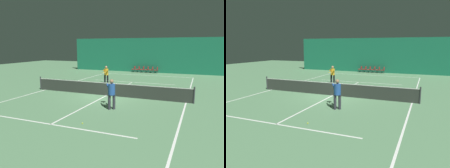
# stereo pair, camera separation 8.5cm
# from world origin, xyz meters

# --- Properties ---
(ground_plane) EXTENTS (60.00, 60.00, 0.00)m
(ground_plane) POSITION_xyz_m (0.00, 0.00, 0.00)
(ground_plane) COLOR #56845B
(backdrop_curtain) EXTENTS (23.00, 0.12, 4.61)m
(backdrop_curtain) POSITION_xyz_m (0.00, 15.03, 2.30)
(backdrop_curtain) COLOR #196B4C
(backdrop_curtain) RESTS_ON ground
(court_line_baseline_far) EXTENTS (11.00, 0.10, 0.00)m
(court_line_baseline_far) POSITION_xyz_m (0.00, 11.90, 0.00)
(court_line_baseline_far) COLOR white
(court_line_baseline_far) RESTS_ON ground
(court_line_service_far) EXTENTS (8.25, 0.10, 0.00)m
(court_line_service_far) POSITION_xyz_m (0.00, 6.40, 0.00)
(court_line_service_far) COLOR white
(court_line_service_far) RESTS_ON ground
(court_line_service_near) EXTENTS (8.25, 0.10, 0.00)m
(court_line_service_near) POSITION_xyz_m (0.00, -6.40, 0.00)
(court_line_service_near) COLOR white
(court_line_service_near) RESTS_ON ground
(court_line_sideline_left) EXTENTS (0.10, 23.80, 0.00)m
(court_line_sideline_left) POSITION_xyz_m (-5.50, 0.00, 0.00)
(court_line_sideline_left) COLOR white
(court_line_sideline_left) RESTS_ON ground
(court_line_sideline_right) EXTENTS (0.10, 23.80, 0.00)m
(court_line_sideline_right) POSITION_xyz_m (5.50, 0.00, 0.00)
(court_line_sideline_right) COLOR white
(court_line_sideline_right) RESTS_ON ground
(court_line_centre) EXTENTS (0.10, 12.80, 0.00)m
(court_line_centre) POSITION_xyz_m (0.00, 0.00, 0.00)
(court_line_centre) COLOR white
(court_line_centre) RESTS_ON ground
(tennis_net) EXTENTS (12.00, 0.10, 1.07)m
(tennis_net) POSITION_xyz_m (0.00, 0.00, 0.51)
(tennis_net) COLOR #2D332D
(tennis_net) RESTS_ON ground
(player_near) EXTENTS (1.06, 1.35, 1.73)m
(player_near) POSITION_xyz_m (1.64, -3.06, 1.01)
(player_near) COLOR #2D2D38
(player_near) RESTS_ON ground
(player_far) EXTENTS (0.62, 1.41, 1.70)m
(player_far) POSITION_xyz_m (-2.05, 4.57, 0.99)
(player_far) COLOR black
(player_far) RESTS_ON ground
(courtside_chair_0) EXTENTS (0.44, 0.44, 0.84)m
(courtside_chair_0) POSITION_xyz_m (-2.26, 14.48, 0.49)
(courtside_chair_0) COLOR #2D2D2D
(courtside_chair_0) RESTS_ON ground
(courtside_chair_1) EXTENTS (0.44, 0.44, 0.84)m
(courtside_chair_1) POSITION_xyz_m (-1.65, 14.48, 0.49)
(courtside_chair_1) COLOR #2D2D2D
(courtside_chair_1) RESTS_ON ground
(courtside_chair_2) EXTENTS (0.44, 0.44, 0.84)m
(courtside_chair_2) POSITION_xyz_m (-1.03, 14.48, 0.49)
(courtside_chair_2) COLOR #2D2D2D
(courtside_chair_2) RESTS_ON ground
(courtside_chair_3) EXTENTS (0.44, 0.44, 0.84)m
(courtside_chair_3) POSITION_xyz_m (-0.42, 14.48, 0.49)
(courtside_chair_3) COLOR #2D2D2D
(courtside_chair_3) RESTS_ON ground
(courtside_chair_4) EXTENTS (0.44, 0.44, 0.84)m
(courtside_chair_4) POSITION_xyz_m (0.20, 14.48, 0.49)
(courtside_chair_4) COLOR #2D2D2D
(courtside_chair_4) RESTS_ON ground
(courtside_chair_5) EXTENTS (0.44, 0.44, 0.84)m
(courtside_chair_5) POSITION_xyz_m (0.81, 14.48, 0.49)
(courtside_chair_5) COLOR #2D2D2D
(courtside_chair_5) RESTS_ON ground
(tennis_ball) EXTENTS (0.07, 0.07, 0.07)m
(tennis_ball) POSITION_xyz_m (1.32, -5.81, 0.03)
(tennis_ball) COLOR #D1DB33
(tennis_ball) RESTS_ON ground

